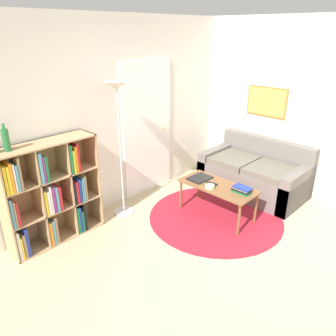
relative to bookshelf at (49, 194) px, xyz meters
name	(u,v)px	position (x,y,z in m)	size (l,w,h in m)	color
ground_plane	(257,269)	(1.25, -2.09, -0.61)	(14.00, 14.00, 0.00)	tan
wall_back	(120,116)	(1.27, 0.21, 0.67)	(7.08, 0.11, 2.60)	silver
wall_right	(269,105)	(3.31, -0.95, 0.69)	(0.08, 5.28, 2.60)	silver
rug	(215,217)	(1.79, -1.13, -0.61)	(1.83, 1.83, 0.01)	maroon
bookshelf	(49,194)	(0.00, 0.00, 0.00)	(1.14, 0.34, 1.25)	tan
floor_lamp	(118,106)	(0.99, -0.11, 0.90)	(0.31, 0.31, 1.82)	#B7B7BC
couch	(255,174)	(2.89, -1.07, -0.33)	(0.88, 1.57, 0.81)	#66605B
coffee_table	(218,189)	(1.85, -1.10, -0.21)	(0.48, 1.05, 0.46)	brown
laptop	(200,178)	(1.85, -0.78, -0.15)	(0.33, 0.25, 0.02)	black
bowl	(210,187)	(1.70, -1.07, -0.13)	(0.12, 0.12, 0.05)	#9ED193
book_stack_on_table	(242,190)	(1.89, -1.44, -0.12)	(0.14, 0.24, 0.08)	#196B38
remote	(212,184)	(1.82, -1.02, -0.15)	(0.07, 0.16, 0.02)	black
bottle_middle	(6,140)	(-0.35, 0.00, 0.76)	(0.07, 0.07, 0.29)	#236633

